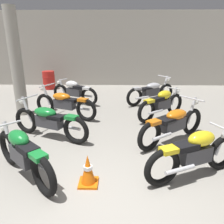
{
  "coord_description": "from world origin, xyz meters",
  "views": [
    {
      "loc": [
        0.11,
        -2.48,
        2.31
      ],
      "look_at": [
        0.0,
        2.74,
        0.55
      ],
      "focal_mm": 35.04,
      "sensor_mm": 36.0,
      "label": 1
    }
  ],
  "objects_px": {
    "motorcycle_left_row_0": "(23,153)",
    "oil_drum": "(49,80)",
    "motorcycle_left_row_1": "(49,121)",
    "motorcycle_right_row_0": "(196,153)",
    "traffic_cone": "(88,170)",
    "motorcycle_left_row_2": "(64,103)",
    "motorcycle_left_row_3": "(74,91)",
    "motorcycle_right_row_3": "(151,91)",
    "motorcycle_right_row_2": "(162,104)",
    "support_pillar": "(16,63)",
    "motorcycle_right_row_1": "(173,124)"
  },
  "relations": [
    {
      "from": "support_pillar",
      "to": "motorcycle_right_row_2",
      "type": "distance_m",
      "value": 4.54
    },
    {
      "from": "motorcycle_left_row_3",
      "to": "motorcycle_right_row_3",
      "type": "distance_m",
      "value": 2.85
    },
    {
      "from": "motorcycle_right_row_3",
      "to": "oil_drum",
      "type": "xyz_separation_m",
      "value": [
        -4.52,
        2.38,
        -0.03
      ]
    },
    {
      "from": "support_pillar",
      "to": "motorcycle_right_row_0",
      "type": "height_order",
      "value": "support_pillar"
    },
    {
      "from": "motorcycle_left_row_3",
      "to": "motorcycle_left_row_2",
      "type": "bearing_deg",
      "value": -90.62
    },
    {
      "from": "motorcycle_left_row_0",
      "to": "motorcycle_right_row_2",
      "type": "height_order",
      "value": "same"
    },
    {
      "from": "motorcycle_right_row_0",
      "to": "motorcycle_left_row_0",
      "type": "bearing_deg",
      "value": -178.7
    },
    {
      "from": "motorcycle_left_row_0",
      "to": "motorcycle_right_row_1",
      "type": "bearing_deg",
      "value": 26.56
    },
    {
      "from": "motorcycle_left_row_0",
      "to": "motorcycle_left_row_2",
      "type": "distance_m",
      "value": 3.05
    },
    {
      "from": "motorcycle_right_row_0",
      "to": "motorcycle_right_row_3",
      "type": "xyz_separation_m",
      "value": [
        -0.06,
        4.6,
        -0.01
      ]
    },
    {
      "from": "motorcycle_left_row_0",
      "to": "oil_drum",
      "type": "distance_m",
      "value": 7.24
    },
    {
      "from": "support_pillar",
      "to": "motorcycle_right_row_0",
      "type": "relative_size",
      "value": 1.73
    },
    {
      "from": "motorcycle_left_row_1",
      "to": "motorcycle_left_row_2",
      "type": "relative_size",
      "value": 1.0
    },
    {
      "from": "motorcycle_right_row_3",
      "to": "motorcycle_right_row_2",
      "type": "bearing_deg",
      "value": -87.13
    },
    {
      "from": "motorcycle_right_row_2",
      "to": "traffic_cone",
      "type": "distance_m",
      "value": 3.73
    },
    {
      "from": "motorcycle_left_row_1",
      "to": "motorcycle_left_row_2",
      "type": "distance_m",
      "value": 1.47
    },
    {
      "from": "motorcycle_right_row_2",
      "to": "motorcycle_left_row_3",
      "type": "bearing_deg",
      "value": 152.39
    },
    {
      "from": "motorcycle_right_row_0",
      "to": "motorcycle_right_row_2",
      "type": "bearing_deg",
      "value": 89.69
    },
    {
      "from": "motorcycle_left_row_2",
      "to": "traffic_cone",
      "type": "distance_m",
      "value": 3.43
    },
    {
      "from": "motorcycle_left_row_0",
      "to": "motorcycle_left_row_3",
      "type": "bearing_deg",
      "value": 89.68
    },
    {
      "from": "motorcycle_left_row_1",
      "to": "traffic_cone",
      "type": "relative_size",
      "value": 3.77
    },
    {
      "from": "motorcycle_left_row_0",
      "to": "motorcycle_left_row_2",
      "type": "bearing_deg",
      "value": 89.84
    },
    {
      "from": "motorcycle_left_row_3",
      "to": "motorcycle_right_row_1",
      "type": "height_order",
      "value": "motorcycle_right_row_1"
    },
    {
      "from": "motorcycle_left_row_1",
      "to": "motorcycle_right_row_1",
      "type": "bearing_deg",
      "value": -2.59
    },
    {
      "from": "motorcycle_left_row_3",
      "to": "motorcycle_right_row_3",
      "type": "relative_size",
      "value": 0.95
    },
    {
      "from": "motorcycle_left_row_1",
      "to": "motorcycle_right_row_2",
      "type": "distance_m",
      "value": 3.33
    },
    {
      "from": "motorcycle_right_row_0",
      "to": "motorcycle_right_row_2",
      "type": "xyz_separation_m",
      "value": [
        0.02,
        2.99,
        0.0
      ]
    },
    {
      "from": "traffic_cone",
      "to": "motorcycle_right_row_1",
      "type": "bearing_deg",
      "value": 42.58
    },
    {
      "from": "motorcycle_right_row_0",
      "to": "oil_drum",
      "type": "height_order",
      "value": "motorcycle_right_row_0"
    },
    {
      "from": "motorcycle_left_row_3",
      "to": "motorcycle_right_row_0",
      "type": "distance_m",
      "value": 5.38
    },
    {
      "from": "support_pillar",
      "to": "oil_drum",
      "type": "height_order",
      "value": "support_pillar"
    },
    {
      "from": "motorcycle_left_row_2",
      "to": "motorcycle_right_row_0",
      "type": "xyz_separation_m",
      "value": [
        2.93,
        -2.99,
        0.01
      ]
    },
    {
      "from": "motorcycle_left_row_2",
      "to": "motorcycle_right_row_3",
      "type": "height_order",
      "value": "same"
    },
    {
      "from": "support_pillar",
      "to": "motorcycle_left_row_2",
      "type": "distance_m",
      "value": 1.87
    },
    {
      "from": "motorcycle_left_row_1",
      "to": "motorcycle_left_row_3",
      "type": "distance_m",
      "value": 3.01
    },
    {
      "from": "support_pillar",
      "to": "motorcycle_right_row_2",
      "type": "height_order",
      "value": "support_pillar"
    },
    {
      "from": "motorcycle_right_row_3",
      "to": "traffic_cone",
      "type": "relative_size",
      "value": 3.52
    },
    {
      "from": "oil_drum",
      "to": "traffic_cone",
      "type": "relative_size",
      "value": 1.57
    },
    {
      "from": "support_pillar",
      "to": "motorcycle_right_row_1",
      "type": "xyz_separation_m",
      "value": [
        4.33,
        -1.91,
        -1.15
      ]
    },
    {
      "from": "motorcycle_right_row_0",
      "to": "motorcycle_right_row_3",
      "type": "height_order",
      "value": "motorcycle_right_row_3"
    },
    {
      "from": "motorcycle_left_row_1",
      "to": "motorcycle_right_row_0",
      "type": "relative_size",
      "value": 1.1
    },
    {
      "from": "motorcycle_left_row_2",
      "to": "traffic_cone",
      "type": "height_order",
      "value": "motorcycle_left_row_2"
    },
    {
      "from": "motorcycle_left_row_0",
      "to": "motorcycle_right_row_1",
      "type": "height_order",
      "value": "motorcycle_right_row_1"
    },
    {
      "from": "motorcycle_left_row_1",
      "to": "motorcycle_left_row_2",
      "type": "bearing_deg",
      "value": 88.62
    },
    {
      "from": "motorcycle_left_row_1",
      "to": "motorcycle_right_row_0",
      "type": "xyz_separation_m",
      "value": [
        2.96,
        -1.52,
        0.01
      ]
    },
    {
      "from": "motorcycle_left_row_0",
      "to": "motorcycle_right_row_2",
      "type": "bearing_deg",
      "value": 46.01
    },
    {
      "from": "oil_drum",
      "to": "traffic_cone",
      "type": "bearing_deg",
      "value": -69.02
    },
    {
      "from": "support_pillar",
      "to": "motorcycle_left_row_2",
      "type": "bearing_deg",
      "value": -12.12
    },
    {
      "from": "motorcycle_left_row_2",
      "to": "motorcycle_right_row_1",
      "type": "height_order",
      "value": "same"
    },
    {
      "from": "motorcycle_left_row_1",
      "to": "oil_drum",
      "type": "bearing_deg",
      "value": 106.53
    }
  ]
}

